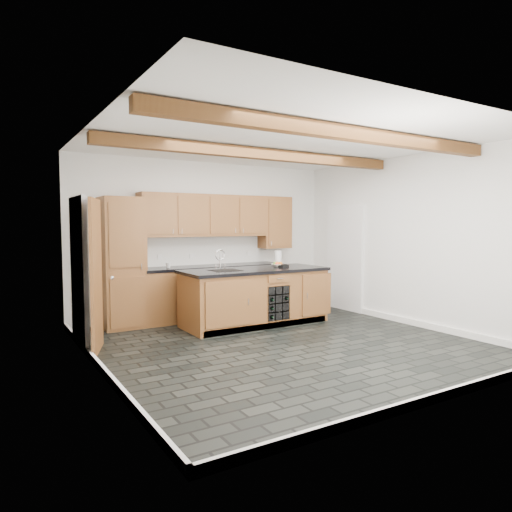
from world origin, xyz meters
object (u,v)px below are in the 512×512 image
(island, at_px, (256,296))
(paper_towel, at_px, (278,258))
(kitchen_scale, at_px, (284,266))
(fruit_bowl, at_px, (278,265))

(island, relative_size, paper_towel, 9.53)
(kitchen_scale, xyz_separation_m, paper_towel, (0.15, 0.40, 0.10))
(island, distance_m, kitchen_scale, 0.73)
(kitchen_scale, height_order, paper_towel, paper_towel)
(island, relative_size, fruit_bowl, 11.20)
(fruit_bowl, distance_m, paper_towel, 0.38)
(kitchen_scale, height_order, fruit_bowl, same)
(island, xyz_separation_m, kitchen_scale, (0.54, -0.03, 0.49))
(island, distance_m, fruit_bowl, 0.70)
(fruit_bowl, relative_size, paper_towel, 0.85)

